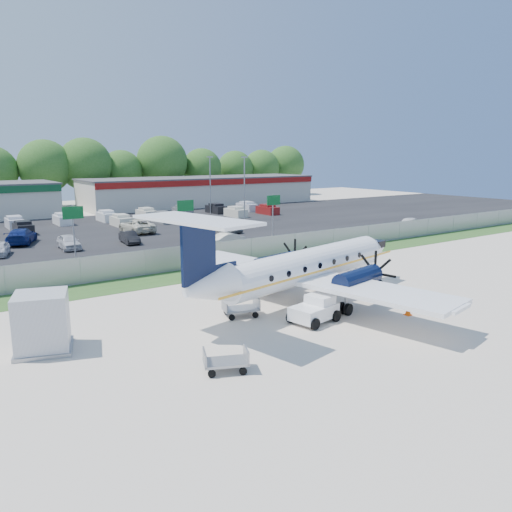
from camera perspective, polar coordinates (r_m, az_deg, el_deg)
ground at (r=31.08m, az=6.32°, el=-5.98°), size 170.00×170.00×0.00m
grass_verge at (r=40.58m, az=-4.81°, el=-1.79°), size 170.00×4.00×0.02m
access_road at (r=46.65m, az=-9.09°, el=-0.14°), size 170.00×8.00×0.02m
parking_lot at (r=65.99m, az=-17.00°, el=2.88°), size 170.00×32.00×0.02m
perimeter_fence at (r=42.08m, az=-6.19°, el=0.05°), size 120.00×0.06×1.99m
building_east at (r=96.06m, az=-6.21°, el=7.42°), size 44.40×12.40×5.24m
sign_left at (r=47.04m, az=-20.16°, el=3.84°), size 1.80×0.26×5.00m
sign_mid at (r=50.86m, az=-8.07°, el=4.95°), size 1.80×0.26×5.00m
sign_right at (r=56.60m, az=1.99°, el=5.71°), size 1.80×0.26×5.00m
light_pole_ne at (r=72.25m, az=-1.33°, el=8.24°), size 0.90×0.35×9.09m
light_pole_se at (r=80.79m, az=-5.26°, el=8.54°), size 0.90×0.35×9.09m
tree_line at (r=98.74m, az=-23.07°, el=5.15°), size 112.00×6.00×14.00m
aircraft at (r=31.49m, az=5.48°, el=-1.19°), size 20.42×20.00×6.23m
pushback_tug at (r=28.56m, az=6.78°, el=-6.09°), size 2.98×2.40×1.47m
baggage_cart_near at (r=22.23m, az=-3.48°, el=-11.90°), size 2.22×1.82×1.01m
baggage_cart_far at (r=29.30m, az=-1.74°, el=-5.98°), size 2.29×1.74×1.07m
service_container at (r=26.15m, az=-23.24°, el=-7.19°), size 3.21×3.21×2.86m
cone_nose at (r=38.23m, az=10.03°, el=-2.31°), size 0.43×0.43×0.62m
cone_port_wing at (r=30.93m, az=17.00°, el=-5.98°), size 0.40×0.40×0.57m
cone_starboard_wing at (r=42.06m, az=-4.40°, el=-0.94°), size 0.40×0.40×0.57m
road_car_mid at (r=50.80m, az=-3.76°, el=0.91°), size 4.61×1.85×1.49m
road_car_east at (r=66.59m, az=17.27°, el=2.93°), size 5.00×3.04×1.59m
parked_car_b at (r=53.47m, az=-20.56°, el=0.73°), size 1.90×4.42×1.49m
parked_car_c at (r=55.02m, az=-14.24°, el=1.40°), size 1.76×4.10×1.31m
parked_car_d at (r=58.62m, az=-7.05°, el=2.27°), size 2.77×5.16×1.67m
parked_car_e at (r=61.10m, az=-3.08°, el=2.71°), size 2.08×4.12×1.35m
parked_car_f at (r=58.66m, az=-25.18°, el=1.26°), size 4.31×6.25×1.68m
parked_car_g at (r=62.45m, az=-13.44°, el=2.60°), size 3.01×6.16×1.69m
far_parking_rows at (r=70.73m, az=-18.24°, el=3.34°), size 56.00×10.00×1.60m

